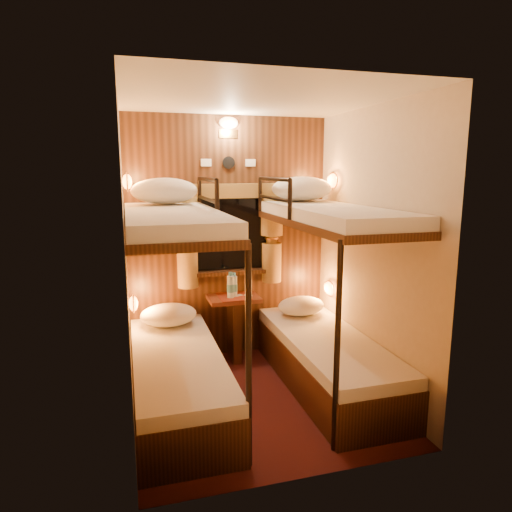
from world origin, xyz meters
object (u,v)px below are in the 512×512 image
object	(u,v)px
table	(234,319)
bottle_right	(234,286)
bunk_left	(177,340)
bottle_left	(231,287)
bunk_right	(327,325)

from	to	relation	value
table	bottle_right	bearing A→B (deg)	-18.51
bunk_left	bottle_right	xyz separation A→B (m)	(0.65, 0.78, 0.20)
bottle_left	table	bearing A→B (deg)	41.93
table	bottle_right	size ratio (longest dim) A/B	2.72
bunk_right	table	world-z (taller)	bunk_right
bottle_right	table	bearing A→B (deg)	161.49
bunk_left	bottle_left	distance (m)	0.99
table	bunk_left	bearing A→B (deg)	-129.67
table	bottle_right	xyz separation A→B (m)	(0.00, -0.00, 0.34)
bunk_left	bottle_left	bearing A→B (deg)	50.77
bunk_left	bottle_right	bearing A→B (deg)	50.18
bunk_left	bunk_right	world-z (taller)	same
table	bottle_left	size ratio (longest dim) A/B	2.54
bottle_left	bunk_left	bearing A→B (deg)	-129.23
bunk_right	bottle_right	world-z (taller)	bunk_right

